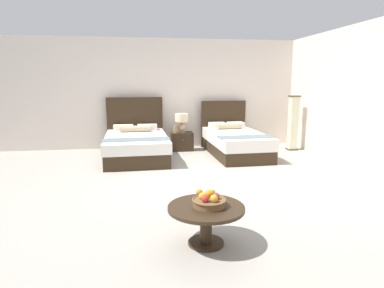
% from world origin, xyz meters
% --- Properties ---
extents(ground_plane, '(9.76, 10.37, 0.02)m').
position_xyz_m(ground_plane, '(0.00, 0.00, -0.01)').
color(ground_plane, '#A59E93').
extents(wall_back, '(9.76, 0.12, 2.76)m').
position_xyz_m(wall_back, '(0.00, 3.38, 1.38)').
color(wall_back, silver).
rests_on(wall_back, ground).
extents(wall_side_right, '(0.12, 5.97, 2.76)m').
position_xyz_m(wall_side_right, '(3.08, 0.40, 1.38)').
color(wall_side_right, silver).
rests_on(wall_side_right, ground).
extents(bed_near_window, '(1.42, 2.24, 1.31)m').
position_xyz_m(bed_near_window, '(-1.14, 2.15, 0.30)').
color(bed_near_window, '#322315').
rests_on(bed_near_window, ground).
extents(bed_near_corner, '(1.22, 2.24, 1.20)m').
position_xyz_m(bed_near_corner, '(1.14, 2.14, 0.30)').
color(bed_near_corner, '#322315').
rests_on(bed_near_corner, ground).
extents(nightstand, '(0.54, 0.41, 0.45)m').
position_xyz_m(nightstand, '(-0.03, 2.81, 0.23)').
color(nightstand, '#322315').
rests_on(nightstand, ground).
extents(table_lamp, '(0.33, 0.33, 0.46)m').
position_xyz_m(table_lamp, '(-0.03, 2.83, 0.75)').
color(table_lamp, tan).
rests_on(table_lamp, nightstand).
extents(vase, '(0.11, 0.11, 0.19)m').
position_xyz_m(vase, '(-0.19, 2.77, 0.55)').
color(vase, '#99835E').
rests_on(vase, nightstand).
extents(coffee_table, '(0.80, 0.80, 0.42)m').
position_xyz_m(coffee_table, '(-0.38, -2.07, 0.32)').
color(coffee_table, '#322315').
rests_on(coffee_table, ground).
extents(fruit_bowl, '(0.36, 0.36, 0.15)m').
position_xyz_m(fruit_bowl, '(-0.35, -2.07, 0.47)').
color(fruit_bowl, brown).
rests_on(fruit_bowl, coffee_table).
extents(loose_apple, '(0.08, 0.08, 0.08)m').
position_xyz_m(loose_apple, '(-0.26, -1.78, 0.46)').
color(loose_apple, '#8BB047').
rests_on(loose_apple, coffee_table).
extents(loose_orange, '(0.08, 0.08, 0.08)m').
position_xyz_m(loose_orange, '(-0.40, -1.74, 0.46)').
color(loose_orange, orange).
rests_on(loose_orange, coffee_table).
extents(floor_lamp_corner, '(0.24, 0.24, 1.35)m').
position_xyz_m(floor_lamp_corner, '(2.72, 2.46, 0.67)').
color(floor_lamp_corner, '#412E18').
rests_on(floor_lamp_corner, ground).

